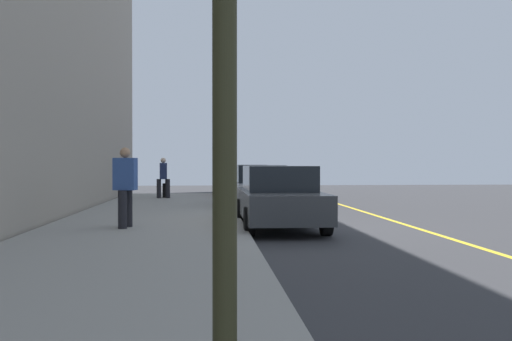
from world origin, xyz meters
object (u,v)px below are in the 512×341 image
at_px(parked_car_silver, 260,187).
at_px(rolling_suitcase, 165,190).
at_px(pedestrian_navy_coat, 163,177).
at_px(pedestrian_blue_coat, 125,185).
at_px(parked_car_red, 247,181).
at_px(parked_car_charcoal, 279,197).

relative_size(parked_car_silver, rolling_suitcase, 4.45).
bearing_deg(pedestrian_navy_coat, parked_car_silver, 40.92).
xyz_separation_m(parked_car_silver, pedestrian_blue_coat, (7.17, -3.61, 0.34)).
xyz_separation_m(parked_car_red, rolling_suitcase, (1.69, -3.53, -0.31)).
height_order(parked_car_charcoal, rolling_suitcase, parked_car_charcoal).
relative_size(parked_car_silver, parked_car_charcoal, 0.88).
bearing_deg(rolling_suitcase, parked_car_red, 115.56).
bearing_deg(parked_car_red, rolling_suitcase, -64.44).
relative_size(parked_car_red, pedestrian_blue_coat, 2.33).
xyz_separation_m(pedestrian_blue_coat, pedestrian_navy_coat, (-11.34, -0.00, -0.06)).
bearing_deg(rolling_suitcase, parked_car_silver, 37.69).
bearing_deg(parked_car_silver, parked_car_red, -179.78).
xyz_separation_m(parked_car_charcoal, pedestrian_blue_coat, (0.98, -3.55, 0.34)).
distance_m(parked_car_red, parked_car_silver, 6.30).
xyz_separation_m(parked_car_silver, parked_car_charcoal, (6.18, -0.07, 0.00)).
height_order(parked_car_red, pedestrian_blue_coat, pedestrian_blue_coat).
distance_m(parked_car_charcoal, pedestrian_navy_coat, 10.95).
bearing_deg(pedestrian_blue_coat, parked_car_silver, 153.24).
distance_m(pedestrian_navy_coat, rolling_suitcase, 0.73).
relative_size(parked_car_silver, pedestrian_navy_coat, 2.54).
height_order(pedestrian_blue_coat, pedestrian_navy_coat, pedestrian_blue_coat).
distance_m(parked_car_red, pedestrian_blue_coat, 13.94).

